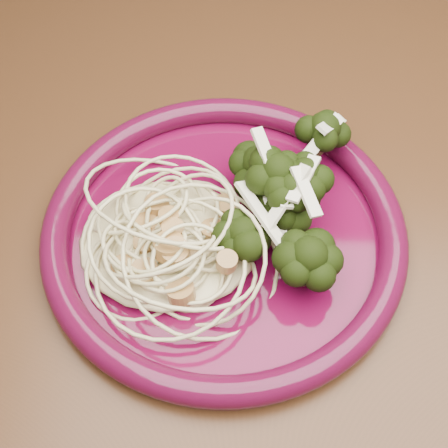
% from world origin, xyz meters
% --- Properties ---
extents(dining_table, '(1.20, 0.80, 0.75)m').
position_xyz_m(dining_table, '(0.00, 0.00, 0.65)').
color(dining_table, '#472814').
rests_on(dining_table, ground).
extents(dinner_plate, '(0.36, 0.36, 0.02)m').
position_xyz_m(dinner_plate, '(-0.09, 0.06, 0.76)').
color(dinner_plate, '#4F0625').
rests_on(dinner_plate, dining_table).
extents(spaghetti_pile, '(0.17, 0.16, 0.03)m').
position_xyz_m(spaghetti_pile, '(-0.14, 0.05, 0.77)').
color(spaghetti_pile, beige).
rests_on(spaghetti_pile, dinner_plate).
extents(scallop_cluster, '(0.14, 0.14, 0.04)m').
position_xyz_m(scallop_cluster, '(-0.14, 0.05, 0.81)').
color(scallop_cluster, tan).
rests_on(scallop_cluster, spaghetti_pile).
extents(broccoli_pile, '(0.14, 0.18, 0.05)m').
position_xyz_m(broccoli_pile, '(-0.04, 0.08, 0.78)').
color(broccoli_pile, black).
rests_on(broccoli_pile, dinner_plate).
extents(onion_garnish, '(0.09, 0.12, 0.05)m').
position_xyz_m(onion_garnish, '(-0.04, 0.08, 0.82)').
color(onion_garnish, '#EAE5C4').
rests_on(onion_garnish, broccoli_pile).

